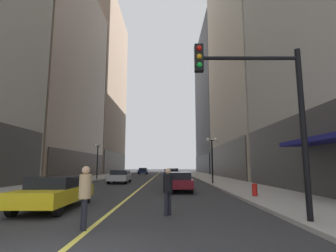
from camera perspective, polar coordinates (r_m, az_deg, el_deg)
ground_plane at (r=39.66m, az=-3.06°, el=-11.19°), size 200.00×200.00×0.00m
sidewalk_left at (r=40.95m, az=-14.87°, el=-10.73°), size 4.50×78.00×0.15m
sidewalk_right at (r=40.05m, az=9.03°, el=-10.96°), size 4.50×78.00×0.15m
lane_centre_stripe at (r=39.66m, az=-3.06°, el=-11.18°), size 0.16×70.00×0.01m
building_left_mid at (r=45.16m, az=-23.65°, el=9.92°), size 10.74×24.00×31.31m
building_left_far at (r=69.80m, az=-14.78°, el=7.99°), size 10.48×26.00×43.02m
building_right_far at (r=67.82m, az=11.70°, el=4.99°), size 10.60×26.00×35.26m
storefront_awning_right at (r=14.91m, az=30.39°, el=-2.74°), size 1.60×5.74×3.12m
car_yellow at (r=12.18m, az=-22.94°, el=-12.88°), size 1.88×4.73×1.32m
car_maroon at (r=18.75m, az=2.54°, el=-11.82°), size 1.90×4.67×1.32m
car_silver at (r=27.88m, az=-10.21°, el=-10.66°), size 1.94×4.31×1.32m
car_blue at (r=37.73m, az=0.56°, el=-10.24°), size 1.86×4.27×1.32m
car_black at (r=46.70m, az=1.27°, el=-9.93°), size 1.98×4.82×1.32m
car_navy at (r=56.68m, az=-5.26°, el=-9.67°), size 1.87×4.14×1.32m
pedestrian_in_black_coat at (r=9.79m, az=0.14°, el=-13.29°), size 0.48×0.48×1.66m
pedestrian_in_tan_trench at (r=7.96m, az=-17.43°, el=-13.58°), size 0.46×0.46×1.75m
traffic_light_near_right at (r=8.85m, az=21.10°, el=4.89°), size 3.43×0.35×5.65m
street_lamp_left_far at (r=33.30m, az=-14.87°, el=-5.79°), size 1.06×0.36×4.43m
street_lamp_right_mid at (r=25.44m, az=9.72°, el=-5.16°), size 1.06×0.36×4.43m
fire_hydrant_right at (r=15.33m, az=18.54°, el=-13.30°), size 0.28×0.28×0.80m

